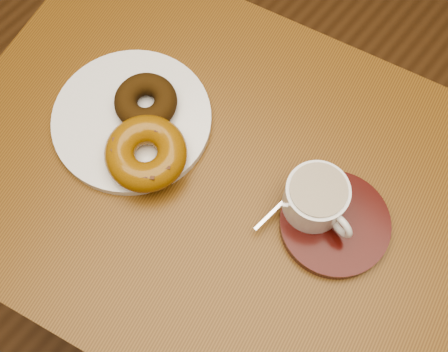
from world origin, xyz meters
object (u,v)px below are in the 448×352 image
Objects in this scene: donut_plate at (132,120)px; saucer at (335,224)px; cafe_table at (215,201)px; coffee_cup at (316,198)px.

donut_plate is 0.36m from saucer.
cafe_table is at bearing -165.64° from saucer.
saucer is at bearing 13.80° from coffee_cup.
donut_plate is 0.32m from coffee_cup.
cafe_table is 5.84× the size of saucer.
saucer is 0.06m from coffee_cup.
saucer is at bearing 3.09° from cafe_table.
coffee_cup reaches higher than saucer.
donut_plate is 2.12× the size of coffee_cup.
coffee_cup is at bearing -179.24° from saucer.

